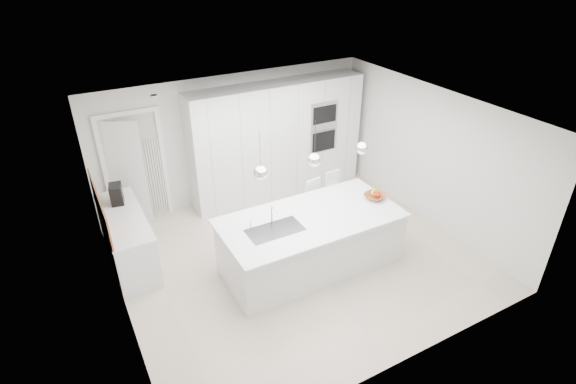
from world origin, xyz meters
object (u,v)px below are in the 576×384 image
island_base (312,243)px  bar_stool_right (336,197)px  fruit_bowl (375,196)px  espresso_machine (116,194)px  bar_stool_left (316,208)px

island_base → bar_stool_right: 1.47m
bar_stool_right → island_base: bearing=-142.0°
fruit_bowl → espresso_machine: espresso_machine is taller
fruit_bowl → island_base: bearing=-178.9°
bar_stool_right → fruit_bowl: bearing=-86.3°
fruit_bowl → espresso_machine: size_ratio=1.05×
bar_stool_left → bar_stool_right: (0.53, 0.17, -0.02)m
espresso_machine → bar_stool_left: size_ratio=0.32×
island_base → bar_stool_right: size_ratio=2.91×
fruit_bowl → bar_stool_right: bearing=96.8°
island_base → fruit_bowl: size_ratio=8.36×
fruit_bowl → bar_stool_left: 1.09m
island_base → fruit_bowl: fruit_bowl is taller
island_base → espresso_machine: (-2.53, 1.94, 0.63)m
fruit_bowl → bar_stool_left: size_ratio=0.33×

